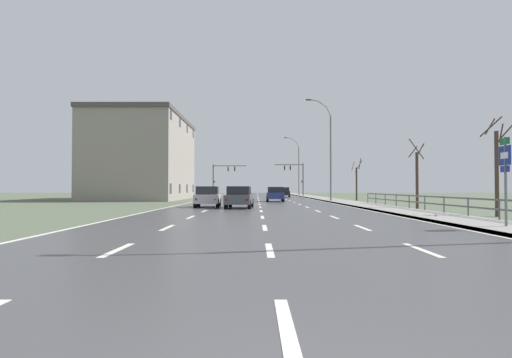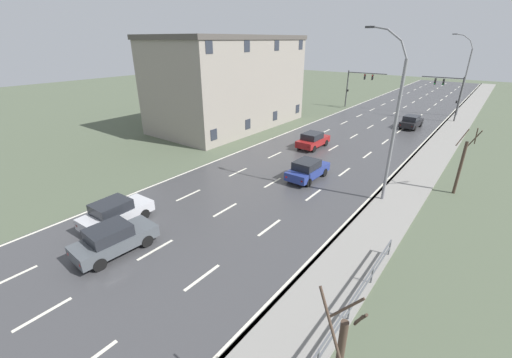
# 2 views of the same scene
# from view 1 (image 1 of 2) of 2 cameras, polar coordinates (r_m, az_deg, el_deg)

# --- Properties ---
(ground_plane) EXTENTS (160.00, 160.00, 0.12)m
(ground_plane) POSITION_cam_1_polar(r_m,az_deg,el_deg) (50.29, 0.35, -2.96)
(ground_plane) COLOR #4C5642
(road_asphalt_strip) EXTENTS (14.00, 120.00, 0.03)m
(road_asphalt_strip) POSITION_cam_1_polar(r_m,az_deg,el_deg) (62.27, 0.28, -2.56)
(road_asphalt_strip) COLOR #3D3D3F
(road_asphalt_strip) RESTS_ON ground
(sidewalk_right) EXTENTS (3.00, 120.00, 0.12)m
(sidewalk_right) POSITION_cam_1_polar(r_m,az_deg,el_deg) (62.89, 7.99, -2.49)
(sidewalk_right) COLOR gray
(sidewalk_right) RESTS_ON ground
(guardrail) EXTENTS (0.07, 30.97, 1.00)m
(guardrail) POSITION_cam_1_polar(r_m,az_deg,el_deg) (24.85, 24.16, -2.84)
(guardrail) COLOR #515459
(guardrail) RESTS_ON ground
(street_lamp_midground) EXTENTS (2.73, 0.24, 10.91)m
(street_lamp_midground) POSITION_cam_1_polar(r_m,az_deg,el_deg) (45.09, 9.89, 3.70)
(street_lamp_midground) COLOR slate
(street_lamp_midground) RESTS_ON ground
(street_lamp_distant) EXTENTS (2.83, 0.24, 10.86)m
(street_lamp_distant) POSITION_cam_1_polar(r_m,az_deg,el_deg) (77.74, 5.69, 1.59)
(street_lamp_distant) COLOR slate
(street_lamp_distant) RESTS_ON ground
(highway_sign) EXTENTS (0.09, 0.68, 3.23)m
(highway_sign) POSITION_cam_1_polar(r_m,az_deg,el_deg) (17.02, 30.74, 1.04)
(highway_sign) COLOR slate
(highway_sign) RESTS_ON ground
(traffic_signal_right) EXTENTS (5.05, 0.36, 5.78)m
(traffic_signal_right) POSITION_cam_1_polar(r_m,az_deg,el_deg) (73.46, 5.42, 0.75)
(traffic_signal_right) COLOR #38383A
(traffic_signal_right) RESTS_ON ground
(traffic_signal_left) EXTENTS (5.97, 0.36, 5.64)m
(traffic_signal_left) POSITION_cam_1_polar(r_m,az_deg,el_deg) (74.54, -4.65, 0.69)
(traffic_signal_left) COLOR #38383A
(traffic_signal_left) RESTS_ON ground
(car_mid_centre) EXTENTS (2.00, 4.18, 1.57)m
(car_mid_centre) POSITION_cam_1_polar(r_m,az_deg,el_deg) (66.28, 3.83, -1.79)
(car_mid_centre) COLOR black
(car_mid_centre) RESTS_ON ground
(car_far_right) EXTENTS (2.02, 4.19, 1.57)m
(car_far_right) POSITION_cam_1_polar(r_m,az_deg,el_deg) (29.97, -2.28, -2.46)
(car_far_right) COLOR #474C51
(car_far_right) RESTS_ON ground
(car_distant) EXTENTS (1.96, 4.16, 1.57)m
(car_distant) POSITION_cam_1_polar(r_m,az_deg,el_deg) (31.70, -6.58, -2.39)
(car_distant) COLOR #B7B7BC
(car_distant) RESTS_ON ground
(car_near_right) EXTENTS (1.89, 4.13, 1.57)m
(car_near_right) POSITION_cam_1_polar(r_m,az_deg,el_deg) (44.39, 2.60, -2.07)
(car_near_right) COLOR navy
(car_near_right) RESTS_ON ground
(car_near_left) EXTENTS (1.89, 4.13, 1.57)m
(car_near_left) POSITION_cam_1_polar(r_m,az_deg,el_deg) (51.76, -1.64, -1.95)
(car_near_left) COLOR maroon
(car_near_left) RESTS_ON ground
(brick_building) EXTENTS (10.44, 19.05, 10.58)m
(brick_building) POSITION_cam_1_polar(r_m,az_deg,el_deg) (55.73, -15.01, 2.77)
(brick_building) COLOR gray
(brick_building) RESTS_ON ground
(bare_tree_near) EXTENTS (1.42, 1.43, 5.18)m
(bare_tree_near) POSITION_cam_1_polar(r_m,az_deg,el_deg) (24.48, 29.90, 1.32)
(bare_tree_near) COLOR #423328
(bare_tree_near) RESTS_ON ground
(bare_tree_mid) EXTENTS (1.17, 1.22, 4.89)m
(bare_tree_mid) POSITION_cam_1_polar(r_m,az_deg,el_deg) (31.27, 21.02, 0.33)
(bare_tree_mid) COLOR #423328
(bare_tree_mid) RESTS_ON ground
(bare_tree_far) EXTENTS (1.32, 1.16, 4.92)m
(bare_tree_far) POSITION_cam_1_polar(r_m,az_deg,el_deg) (49.88, 13.50, -0.35)
(bare_tree_far) COLOR #423328
(bare_tree_far) RESTS_ON ground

